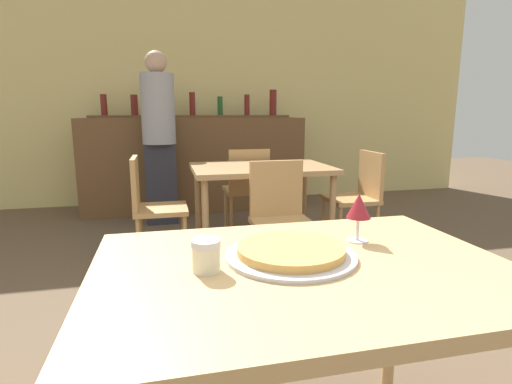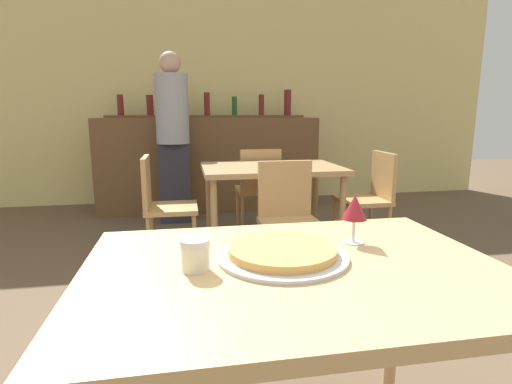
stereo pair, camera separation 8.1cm
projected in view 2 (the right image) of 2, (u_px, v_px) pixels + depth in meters
wall_back at (205, 95)px, 5.20m from camera, size 8.00×0.05×2.80m
dining_table_near at (294, 291)px, 1.13m from camera, size 1.17×0.84×0.75m
dining_table_far at (271, 176)px, 3.23m from camera, size 1.10×0.76×0.74m
bar_counter at (209, 164)px, 4.88m from camera, size 2.60×0.56×1.11m
bar_back_shelf at (209, 112)px, 4.90m from camera, size 2.39×0.24×0.34m
chair_far_side_front at (288, 213)px, 2.72m from camera, size 0.40×0.40×0.84m
chair_far_side_back at (259, 185)px, 3.79m from camera, size 0.40×0.40×0.84m
chair_far_side_left at (161, 201)px, 3.11m from camera, size 0.40×0.40×0.84m
chair_far_side_right at (371, 193)px, 3.41m from camera, size 0.40×0.40×0.84m
pizza_tray at (282, 253)px, 1.16m from camera, size 0.38×0.38×0.04m
cheese_shaker at (195, 254)px, 1.06m from camera, size 0.08×0.08×0.09m
person_standing at (173, 132)px, 4.17m from camera, size 0.34×0.34×1.78m
wine_glass at (355, 209)px, 1.28m from camera, size 0.08×0.08×0.16m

